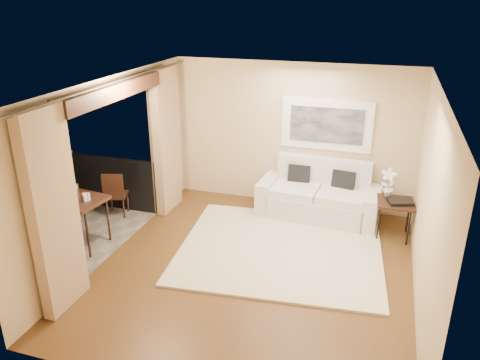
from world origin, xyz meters
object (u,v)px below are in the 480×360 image
at_px(balcony_chair_far, 115,192).
at_px(sofa, 319,197).
at_px(balcony_chair_near, 50,211).
at_px(side_table, 395,205).
at_px(orchid, 388,183).
at_px(bistro_table, 80,204).
at_px(ice_bucket, 73,189).

bearing_deg(balcony_chair_far, sofa, -178.35).
distance_m(balcony_chair_far, balcony_chair_near, 1.17).
xyz_separation_m(side_table, orchid, (-0.15, 0.15, 0.31)).
relative_size(balcony_chair_far, balcony_chair_near, 0.99).
height_order(side_table, balcony_chair_near, balcony_chair_near).
relative_size(orchid, balcony_chair_far, 0.59).
distance_m(sofa, balcony_chair_far, 3.70).
distance_m(side_table, bistro_table, 5.07).
relative_size(sofa, ice_bucket, 10.95).
distance_m(side_table, balcony_chair_near, 5.67).
height_order(balcony_chair_far, balcony_chair_near, balcony_chair_near).
distance_m(orchid, balcony_chair_far, 4.76).
height_order(sofa, ice_bucket, sofa).
bearing_deg(balcony_chair_near, sofa, 40.28).
bearing_deg(ice_bucket, bistro_table, -32.95).
xyz_separation_m(bistro_table, balcony_chair_far, (-0.08, 1.09, -0.24)).
relative_size(side_table, ice_bucket, 3.20).
distance_m(sofa, balcony_chair_near, 4.64).
bearing_deg(ice_bucket, orchid, 21.31).
bearing_deg(bistro_table, orchid, 23.41).
distance_m(sofa, bistro_table, 4.12).
distance_m(sofa, side_table, 1.39).
bearing_deg(balcony_chair_far, orchid, 173.92).
bearing_deg(bistro_table, balcony_chair_far, 94.14).
distance_m(side_table, orchid, 0.38).
bearing_deg(ice_bucket, balcony_chair_far, 83.49).
xyz_separation_m(orchid, ice_bucket, (-4.77, -1.86, 0.03)).
relative_size(bistro_table, balcony_chair_far, 0.95).
height_order(sofa, side_table, sofa).
height_order(side_table, ice_bucket, ice_bucket).
height_order(orchid, balcony_chair_far, orchid).
bearing_deg(sofa, bistro_table, -142.60).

